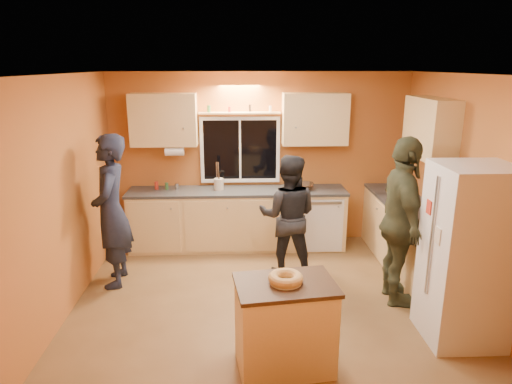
{
  "coord_description": "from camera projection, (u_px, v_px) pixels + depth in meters",
  "views": [
    {
      "loc": [
        -0.35,
        -4.83,
        2.7
      ],
      "look_at": [
        -0.13,
        0.4,
        1.23
      ],
      "focal_mm": 32.0,
      "sensor_mm": 36.0,
      "label": 1
    }
  ],
  "objects": [
    {
      "name": "ground",
      "position": [
        268.0,
        301.0,
        5.39
      ],
      "size": [
        4.5,
        4.5,
        0.0
      ],
      "primitive_type": "plane",
      "color": "brown",
      "rests_on": "ground"
    },
    {
      "name": "room_shell",
      "position": [
        277.0,
        160.0,
        5.35
      ],
      "size": [
        4.54,
        4.04,
        2.61
      ],
      "color": "#B1612D",
      "rests_on": "ground"
    },
    {
      "name": "back_counter",
      "position": [
        262.0,
        218.0,
        6.9
      ],
      "size": [
        4.23,
        0.62,
        0.9
      ],
      "color": "#D9B872",
      "rests_on": "ground"
    },
    {
      "name": "right_counter",
      "position": [
        418.0,
        246.0,
        5.83
      ],
      "size": [
        0.62,
        1.84,
        0.9
      ],
      "color": "#D9B872",
      "rests_on": "ground"
    },
    {
      "name": "refrigerator",
      "position": [
        467.0,
        255.0,
        4.45
      ],
      "size": [
        0.72,
        0.7,
        1.8
      ],
      "primitive_type": "cube",
      "color": "silver",
      "rests_on": "ground"
    },
    {
      "name": "island",
      "position": [
        285.0,
        325.0,
        4.11
      ],
      "size": [
        0.95,
        0.71,
        0.85
      ],
      "rotation": [
        0.0,
        0.0,
        0.13
      ],
      "color": "#D9B872",
      "rests_on": "ground"
    },
    {
      "name": "bundt_pastry",
      "position": [
        286.0,
        278.0,
        3.99
      ],
      "size": [
        0.31,
        0.31,
        0.09
      ],
      "primitive_type": "torus",
      "color": "tan",
      "rests_on": "island"
    },
    {
      "name": "person_left",
      "position": [
        111.0,
        211.0,
        5.6
      ],
      "size": [
        0.52,
        0.74,
        1.91
      ],
      "primitive_type": "imported",
      "rotation": [
        0.0,
        0.0,
        -1.47
      ],
      "color": "black",
      "rests_on": "ground"
    },
    {
      "name": "person_center",
      "position": [
        288.0,
        216.0,
        5.9
      ],
      "size": [
        0.88,
        0.75,
        1.61
      ],
      "primitive_type": "imported",
      "rotation": [
        0.0,
        0.0,
        2.95
      ],
      "color": "black",
      "rests_on": "ground"
    },
    {
      "name": "person_right",
      "position": [
        401.0,
        222.0,
        5.15
      ],
      "size": [
        0.57,
        1.18,
        1.95
      ],
      "primitive_type": "imported",
      "rotation": [
        0.0,
        0.0,
        1.49
      ],
      "color": "#303521",
      "rests_on": "ground"
    },
    {
      "name": "mixing_bowl",
      "position": [
        302.0,
        186.0,
        6.82
      ],
      "size": [
        0.4,
        0.4,
        0.08
      ],
      "primitive_type": "imported",
      "rotation": [
        0.0,
        0.0,
        -0.2
      ],
      "color": "black",
      "rests_on": "back_counter"
    },
    {
      "name": "utensil_crock",
      "position": [
        219.0,
        184.0,
        6.76
      ],
      "size": [
        0.14,
        0.14,
        0.17
      ],
      "primitive_type": "cylinder",
      "color": "beige",
      "rests_on": "back_counter"
    },
    {
      "name": "potted_plant",
      "position": [
        455.0,
        219.0,
        4.97
      ],
      "size": [
        0.33,
        0.3,
        0.34
      ],
      "primitive_type": "imported",
      "rotation": [
        0.0,
        0.0,
        0.12
      ],
      "color": "gray",
      "rests_on": "right_counter"
    },
    {
      "name": "red_box",
      "position": [
        410.0,
        198.0,
        6.22
      ],
      "size": [
        0.19,
        0.17,
        0.07
      ],
      "primitive_type": "cube",
      "rotation": [
        0.0,
        0.0,
        0.37
      ],
      "color": "#B42C1B",
      "rests_on": "right_counter"
    }
  ]
}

